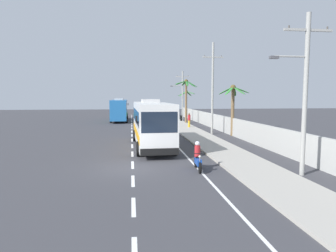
{
  "coord_description": "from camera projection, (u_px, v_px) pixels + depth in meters",
  "views": [
    {
      "loc": [
        -0.04,
        -17.1,
        4.14
      ],
      "look_at": [
        2.96,
        7.27,
        1.7
      ],
      "focal_mm": 31.97,
      "sensor_mm": 36.0,
      "label": 1
    }
  ],
  "objects": [
    {
      "name": "ground_plane",
      "position": [
        133.0,
        168.0,
        17.3
      ],
      "size": [
        160.0,
        160.0,
        0.0
      ],
      "primitive_type": "plane",
      "color": "#3A3A3F"
    },
    {
      "name": "sidewalk_kerb",
      "position": [
        205.0,
        140.0,
        28.0
      ],
      "size": [
        3.2,
        90.0,
        0.14
      ],
      "primitive_type": "cube",
      "color": "#A8A399",
      "rests_on": "ground"
    },
    {
      "name": "lane_markings",
      "position": [
        153.0,
        135.0,
        32.26
      ],
      "size": [
        3.88,
        71.36,
        0.01
      ],
      "color": "white",
      "rests_on": "ground"
    },
    {
      "name": "boundary_wall",
      "position": [
        230.0,
        126.0,
        32.33
      ],
      "size": [
        0.24,
        60.0,
        1.86
      ],
      "primitive_type": "cube",
      "color": "#B2B2AD",
      "rests_on": "ground"
    },
    {
      "name": "coach_bus_foreground",
      "position": [
        152.0,
        122.0,
        24.5
      ],
      "size": [
        3.14,
        11.14,
        3.89
      ],
      "color": "white",
      "rests_on": "ground"
    },
    {
      "name": "coach_bus_far_lane",
      "position": [
        119.0,
        109.0,
        50.28
      ],
      "size": [
        2.96,
        11.53,
        3.82
      ],
      "color": "#2366A8",
      "rests_on": "ground"
    },
    {
      "name": "motorcycle_beside_bus",
      "position": [
        198.0,
        158.0,
        16.79
      ],
      "size": [
        0.56,
        1.96,
        1.62
      ],
      "color": "black",
      "rests_on": "ground"
    },
    {
      "name": "pedestrian_near_kerb",
      "position": [
        189.0,
        120.0,
        39.02
      ],
      "size": [
        0.36,
        0.36,
        1.82
      ],
      "rotation": [
        0.0,
        0.0,
        3.35
      ],
      "color": "gold",
      "rests_on": "sidewalk_kerb"
    },
    {
      "name": "utility_pole_nearest",
      "position": [
        304.0,
        89.0,
        15.31
      ],
      "size": [
        3.27,
        0.24,
        8.33
      ],
      "color": "#9E9E99",
      "rests_on": "ground"
    },
    {
      "name": "utility_pole_mid",
      "position": [
        213.0,
        87.0,
        32.52
      ],
      "size": [
        2.32,
        0.24,
        9.91
      ],
      "color": "#9E9E99",
      "rests_on": "ground"
    },
    {
      "name": "utility_pole_far",
      "position": [
        182.0,
        94.0,
        49.81
      ],
      "size": [
        3.2,
        0.24,
        8.33
      ],
      "color": "#9E9E99",
      "rests_on": "ground"
    },
    {
      "name": "palm_nearest",
      "position": [
        186.0,
        98.0,
        56.24
      ],
      "size": [
        3.43,
        3.31,
        5.32
      ],
      "color": "brown",
      "rests_on": "ground"
    },
    {
      "name": "palm_second",
      "position": [
        233.0,
        101.0,
        31.21
      ],
      "size": [
        3.11,
        3.12,
        5.35
      ],
      "color": "brown",
      "rests_on": "ground"
    },
    {
      "name": "palm_third",
      "position": [
        186.0,
        92.0,
        45.31
      ],
      "size": [
        3.6,
        3.7,
        6.72
      ],
      "color": "brown",
      "rests_on": "ground"
    }
  ]
}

